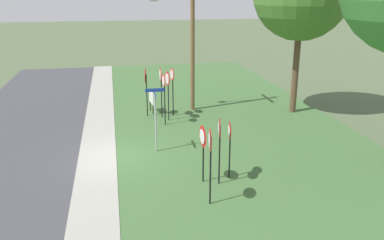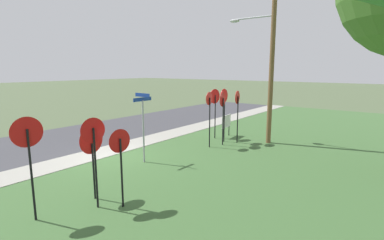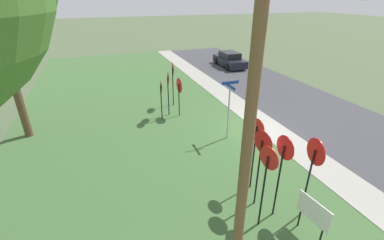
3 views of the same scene
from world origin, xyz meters
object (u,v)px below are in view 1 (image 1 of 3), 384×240
yield_sign_near_right (219,136)px  street_name_post (155,114)px  utility_pole (190,28)px  stop_sign_far_left (146,81)px  yield_sign_far_left (229,137)px  stop_sign_far_center (172,82)px  yield_sign_near_left (202,141)px  notice_board (151,98)px  stop_sign_near_left (161,82)px  stop_sign_near_right (164,89)px  stop_sign_far_right (168,85)px  yield_sign_far_right (210,148)px

yield_sign_near_right → street_name_post: 4.10m
yield_sign_near_right → utility_pole: bearing=-175.9°
yield_sign_near_right → stop_sign_far_left: bearing=-159.6°
yield_sign_far_left → utility_pole: (-9.34, 0.28, 3.15)m
stop_sign_far_center → yield_sign_near_left: stop_sign_far_center is taller
stop_sign_far_center → notice_board: size_ratio=2.17×
stop_sign_near_left → stop_sign_far_center: stop_sign_near_left is taller
yield_sign_far_left → street_name_post: street_name_post is taller
stop_sign_near_right → yield_sign_near_left: stop_sign_near_right is taller
yield_sign_near_right → notice_board: 9.83m
yield_sign_near_left → yield_sign_near_right: size_ratio=0.87×
stop_sign_near_right → yield_sign_near_left: 6.96m
stop_sign_near_right → utility_pole: size_ratio=0.31×
stop_sign_far_right → utility_pole: 3.69m
yield_sign_near_left → yield_sign_far_left: 1.08m
stop_sign_near_left → stop_sign_far_right: (0.62, 0.30, -0.06)m
stop_sign_near_left → yield_sign_far_left: stop_sign_near_left is taller
stop_sign_near_left → notice_board: stop_sign_near_left is taller
yield_sign_far_left → notice_board: bearing=-160.8°
stop_sign_far_left → yield_sign_far_left: 8.83m
stop_sign_far_center → stop_sign_far_right: 0.92m
stop_sign_far_center → yield_sign_near_right: stop_sign_far_center is taller
stop_sign_far_right → notice_board: size_ratio=2.17×
yield_sign_near_left → utility_pole: 10.11m
yield_sign_near_right → yield_sign_far_right: bearing=-17.2°
stop_sign_near_right → stop_sign_far_center: size_ratio=1.00×
stop_sign_far_center → utility_pole: utility_pole is taller
yield_sign_far_left → notice_board: yield_sign_far_left is taller
stop_sign_near_left → stop_sign_far_right: bearing=24.7°
stop_sign_far_center → yield_sign_near_left: bearing=-10.8°
stop_sign_far_left → stop_sign_near_right: bearing=33.3°
yield_sign_far_right → notice_board: bearing=-168.0°
yield_sign_near_right → yield_sign_far_right: 1.55m
stop_sign_near_right → street_name_post: bearing=-19.4°
yield_sign_far_right → notice_board: yield_sign_far_right is taller
yield_sign_far_left → utility_pole: bearing=-174.8°
stop_sign_far_center → street_name_post: (5.19, -1.52, -0.25)m
yield_sign_near_left → street_name_post: (-3.34, -1.35, 0.08)m
stop_sign_near_right → notice_board: size_ratio=2.18×
notice_board → utility_pole: bearing=87.4°
yield_sign_far_right → street_name_post: street_name_post is taller
notice_board → stop_sign_near_right: bearing=4.3°
stop_sign_far_left → yield_sign_far_right: bearing=15.1°
stop_sign_near_left → stop_sign_near_right: size_ratio=1.03×
stop_sign_far_right → utility_pole: utility_pole is taller
yield_sign_far_right → utility_pole: bearing=-179.7°
stop_sign_far_center → utility_pole: bearing=119.9°
stop_sign_far_right → yield_sign_far_left: 7.64m
stop_sign_far_right → street_name_post: street_name_post is taller
stop_sign_near_right → utility_pole: (-2.57, 1.85, 2.85)m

